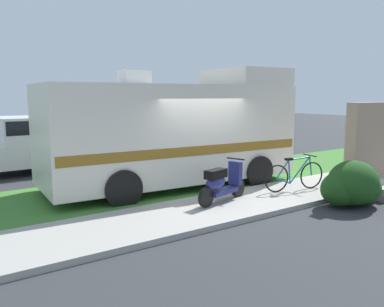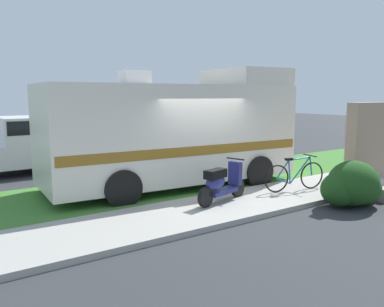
% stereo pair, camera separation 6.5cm
% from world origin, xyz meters
% --- Properties ---
extents(ground_plane, '(80.00, 80.00, 0.00)m').
position_xyz_m(ground_plane, '(0.00, 0.00, 0.00)').
color(ground_plane, '#2D3033').
extents(sidewalk, '(24.00, 2.00, 0.12)m').
position_xyz_m(sidewalk, '(0.00, -1.20, 0.06)').
color(sidewalk, '#9E9B93').
rests_on(sidewalk, ground).
extents(grass_strip, '(24.00, 3.40, 0.08)m').
position_xyz_m(grass_strip, '(0.00, 1.50, 0.04)').
color(grass_strip, '#3D752D').
rests_on(grass_strip, ground).
extents(motorhome_rv, '(7.07, 3.03, 3.35)m').
position_xyz_m(motorhome_rv, '(-0.07, 1.35, 1.60)').
color(motorhome_rv, silver).
rests_on(motorhome_rv, ground).
extents(scooter, '(1.66, 0.66, 0.97)m').
position_xyz_m(scooter, '(-0.27, -0.98, 0.58)').
color(scooter, black).
rests_on(scooter, ground).
extents(bicycle, '(1.78, 0.57, 0.91)m').
position_xyz_m(bicycle, '(2.01, -1.19, 0.52)').
color(bicycle, black).
rests_on(bicycle, ground).
extents(pickup_truck_near, '(5.49, 2.33, 1.87)m').
position_xyz_m(pickup_truck_near, '(-3.45, 6.07, 0.99)').
color(pickup_truck_near, silver).
rests_on(pickup_truck_near, ground).
extents(porch_steps, '(2.00, 1.26, 2.40)m').
position_xyz_m(porch_steps, '(3.88, -2.29, 0.97)').
color(porch_steps, '#9E998E').
rests_on(porch_steps, ground).
extents(bush_by_porch, '(1.49, 1.12, 1.06)m').
position_xyz_m(bush_by_porch, '(2.26, -2.69, 0.50)').
color(bush_by_porch, '#1E4719').
rests_on(bush_by_porch, ground).
extents(bottle_green, '(0.07, 0.07, 0.26)m').
position_xyz_m(bottle_green, '(2.88, -1.63, 0.23)').
color(bottle_green, '#B2B2B7').
rests_on(bottle_green, ground).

